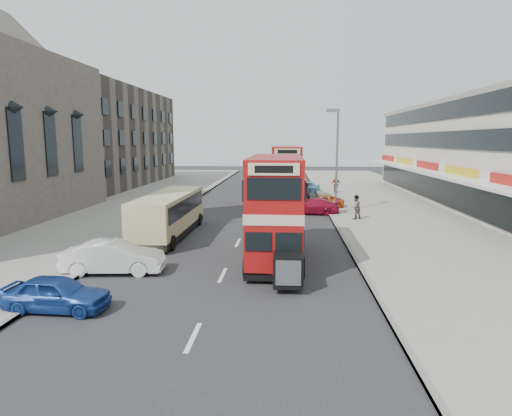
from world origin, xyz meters
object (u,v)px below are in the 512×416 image
at_px(car_right_c, 304,187).
at_px(pedestrian_near, 356,207).
at_px(car_left_front, 114,257).
at_px(car_left_near, 57,293).
at_px(bus_second, 286,175).
at_px(street_lamp, 336,153).
at_px(car_right_a, 312,206).
at_px(pedestrian_far, 336,184).
at_px(car_right_b, 320,202).
at_px(cyclist, 307,200).
at_px(bus_main, 276,208).
at_px(coach, 169,213).

distance_m(car_right_c, pedestrian_near, 17.58).
height_order(car_left_front, car_right_c, car_left_front).
bearing_deg(car_left_near, car_left_front, -1.43).
distance_m(bus_second, car_left_near, 26.70).
bearing_deg(car_left_near, street_lamp, -27.35).
xyz_separation_m(bus_second, car_left_front, (-7.45, -21.18, -1.93)).
height_order(car_right_a, pedestrian_near, pedestrian_near).
relative_size(car_left_near, pedestrian_far, 2.00).
height_order(car_right_b, pedestrian_near, pedestrian_near).
height_order(car_left_front, pedestrian_far, pedestrian_far).
height_order(pedestrian_near, cyclist, cyclist).
xyz_separation_m(car_left_near, car_right_b, (10.68, 23.34, -0.05)).
bearing_deg(pedestrian_far, bus_main, -110.51).
relative_size(coach, cyclist, 3.96).
xyz_separation_m(car_left_near, car_right_a, (9.82, 20.29, 0.01)).
height_order(bus_main, cyclist, bus_main).
relative_size(street_lamp, bus_main, 0.92).
bearing_deg(car_right_b, car_left_near, -27.25).
bearing_deg(car_right_c, car_right_b, 4.81).
bearing_deg(car_left_near, cyclist, -20.80).
height_order(street_lamp, car_right_b, street_lamp).
height_order(car_right_c, pedestrian_far, pedestrian_far).
bearing_deg(bus_second, pedestrian_far, -126.41).
height_order(car_right_b, car_right_c, car_right_c).
bearing_deg(cyclist, car_right_a, -76.41).
relative_size(car_left_near, car_right_c, 1.03).
relative_size(car_right_c, pedestrian_far, 1.95).
relative_size(car_right_b, pedestrian_near, 2.32).
xyz_separation_m(bus_second, car_left_near, (-7.74, -25.47, -2.04)).
bearing_deg(pedestrian_far, street_lamp, -104.91).
relative_size(bus_main, car_left_front, 2.02).
bearing_deg(car_left_near, car_right_a, -23.41).
relative_size(car_right_a, cyclist, 1.87).
height_order(car_left_near, pedestrian_near, pedestrian_near).
height_order(coach, pedestrian_near, coach).
distance_m(car_left_near, pedestrian_near, 21.72).
xyz_separation_m(pedestrian_near, pedestrian_far, (0.36, 15.87, 0.03)).
height_order(street_lamp, car_left_front, street_lamp).
distance_m(coach, car_right_a, 12.47).
distance_m(bus_second, car_left_front, 22.54).
height_order(car_left_near, car_right_c, car_left_near).
bearing_deg(pedestrian_far, bus_second, -132.48).
distance_m(coach, car_left_front, 7.54).
height_order(bus_second, car_left_near, bus_second).
relative_size(bus_main, car_left_near, 2.45).
relative_size(car_right_b, cyclist, 1.77).
height_order(bus_second, cyclist, bus_second).
bearing_deg(car_right_c, cyclist, -0.71).
distance_m(bus_main, bus_second, 18.65).
xyz_separation_m(bus_second, pedestrian_near, (5.06, -7.93, -1.62)).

